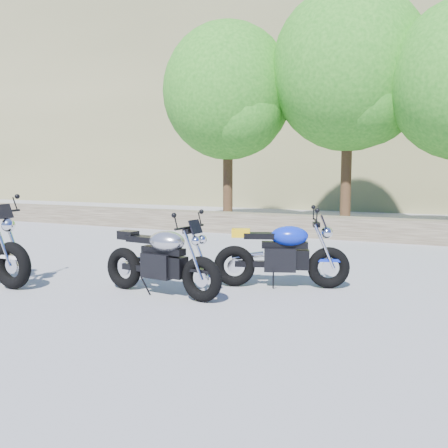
{
  "coord_description": "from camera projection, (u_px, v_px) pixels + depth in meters",
  "views": [
    {
      "loc": [
        3.38,
        -5.99,
        1.6
      ],
      "look_at": [
        0.2,
        1.0,
        0.75
      ],
      "focal_mm": 40.0,
      "sensor_mm": 36.0,
      "label": 1
    }
  ],
  "objects": [
    {
      "name": "ground",
      "position": [
        182.0,
        284.0,
        6.98
      ],
      "size": [
        90.0,
        90.0,
        0.0
      ],
      "primitive_type": "plane",
      "color": "#939499",
      "rests_on": "ground"
    },
    {
      "name": "silver_bike",
      "position": [
        161.0,
        261.0,
        6.3
      ],
      "size": [
        1.82,
        0.58,
        0.91
      ],
      "rotation": [
        0.0,
        0.0,
        -0.13
      ],
      "color": "black",
      "rests_on": "ground"
    },
    {
      "name": "stone_wall",
      "position": [
        294.0,
        225.0,
        11.93
      ],
      "size": [
        22.0,
        0.55,
        0.5
      ],
      "primitive_type": "cube",
      "color": "brown",
      "rests_on": "ground"
    },
    {
      "name": "blue_bike",
      "position": [
        282.0,
        255.0,
        6.72
      ],
      "size": [
        1.78,
        0.8,
        0.92
      ],
      "rotation": [
        0.0,
        0.0,
        0.33
      ],
      "color": "black",
      "rests_on": "ground"
    },
    {
      "name": "tree_decid_left",
      "position": [
        230.0,
        96.0,
        14.02
      ],
      "size": [
        3.67,
        3.67,
        5.62
      ],
      "color": "#382314",
      "rests_on": "ground"
    },
    {
      "name": "tree_decid_mid",
      "position": [
        352.0,
        75.0,
        12.98
      ],
      "size": [
        4.08,
        4.08,
        6.24
      ],
      "color": "#382314",
      "rests_on": "ground"
    }
  ]
}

